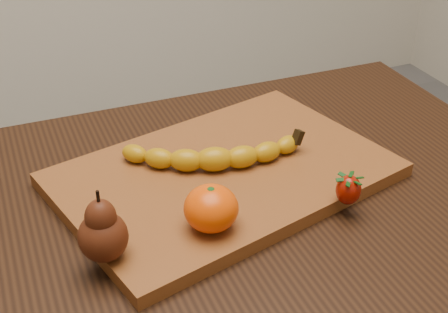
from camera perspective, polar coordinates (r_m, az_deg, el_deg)
name	(u,v)px	position (r m, az deg, el deg)	size (l,w,h in m)	color
table	(212,272)	(0.88, -1.13, -10.47)	(1.00, 0.70, 0.76)	black
cutting_board	(224,175)	(0.88, 0.00, -1.66)	(0.45, 0.30, 0.02)	brown
banana	(214,159)	(0.86, -0.88, -0.25)	(0.22, 0.06, 0.03)	#C08C09
pear	(102,225)	(0.71, -11.12, -6.19)	(0.06, 0.06, 0.09)	#4F1E0C
mandarin	(211,208)	(0.75, -1.19, -4.75)	(0.07, 0.07, 0.06)	#FA4C02
strawberry	(349,189)	(0.81, 11.32, -2.91)	(0.03, 0.03, 0.04)	#9A1204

